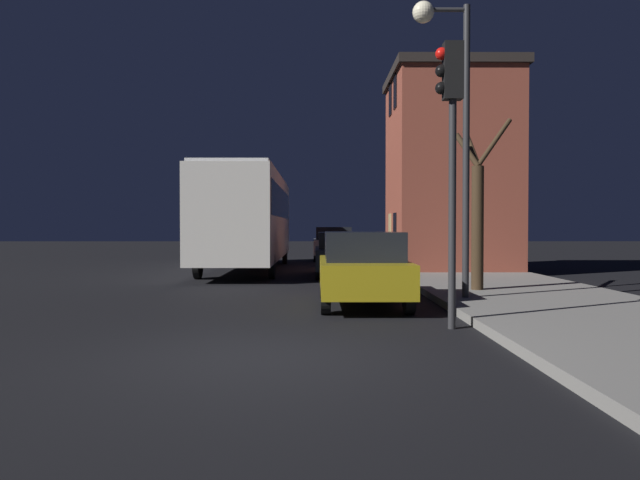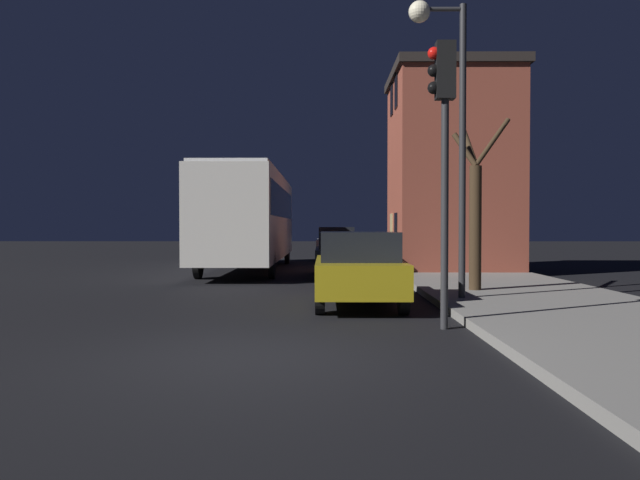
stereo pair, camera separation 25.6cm
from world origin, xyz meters
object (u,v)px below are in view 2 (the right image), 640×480
at_px(traffic_light, 443,124).
at_px(bare_tree, 476,206).
at_px(bus, 250,213).
at_px(car_mid_lane, 344,254).
at_px(car_far_lane, 336,243).
at_px(streetlamp, 444,89).
at_px(car_near_lane, 358,268).

xyz_separation_m(traffic_light, bare_tree, (1.67, 4.75, -1.13)).
distance_m(bus, car_mid_lane, 4.67).
height_order(bare_tree, car_far_lane, bare_tree).
distance_m(streetlamp, bare_tree, 3.11).
height_order(streetlamp, traffic_light, streetlamp).
height_order(streetlamp, car_near_lane, streetlamp).
height_order(streetlamp, car_far_lane, streetlamp).
xyz_separation_m(bare_tree, car_near_lane, (-2.86, -1.90, -1.32)).
relative_size(bare_tree, bus, 0.34).
distance_m(streetlamp, car_mid_lane, 8.44).
height_order(streetlamp, bus, streetlamp).
xyz_separation_m(car_near_lane, car_far_lane, (-0.14, 17.17, 0.04)).
height_order(car_mid_lane, car_far_lane, car_far_lane).
xyz_separation_m(streetlamp, bare_tree, (1.08, 1.70, -2.36)).
bearing_deg(traffic_light, car_far_lane, 93.78).
xyz_separation_m(streetlamp, car_near_lane, (-1.77, -0.20, -3.69)).
xyz_separation_m(car_near_lane, car_mid_lane, (-0.07, 7.54, -0.04)).
xyz_separation_m(bus, car_near_lane, (3.47, -10.43, -1.33)).
bearing_deg(bare_tree, streetlamp, -122.48).
distance_m(bare_tree, car_far_lane, 15.61).
bearing_deg(car_mid_lane, car_far_lane, 90.41).
bearing_deg(car_near_lane, bus, 108.41).
bearing_deg(car_near_lane, streetlamp, 6.44).
bearing_deg(bare_tree, bus, 126.59).
relative_size(traffic_light, car_near_lane, 1.14).
relative_size(bus, car_near_lane, 2.99).
relative_size(streetlamp, car_far_lane, 1.49).
bearing_deg(car_mid_lane, streetlamp, -75.89).
bearing_deg(car_mid_lane, bare_tree, -62.54).
bearing_deg(bare_tree, traffic_light, -109.40).
distance_m(bare_tree, bus, 10.62).
bearing_deg(car_far_lane, traffic_light, -86.22).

